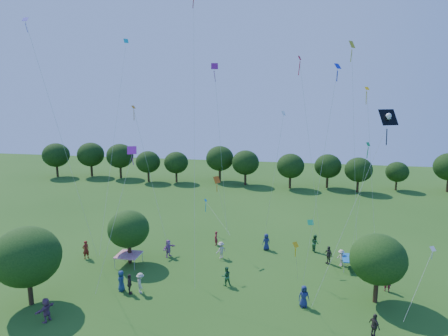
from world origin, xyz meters
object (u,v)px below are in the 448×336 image
near_tree_north (128,229)px  pirate_kite (387,121)px  red_high_kite (194,24)px  tent_blue (354,259)px  near_tree_east (378,259)px  near_tree_west (27,257)px  tent_red_stripe (129,255)px

near_tree_north → pirate_kite: bearing=-13.2°
pirate_kite → red_high_kite: (-15.17, 5.56, 7.69)m
near_tree_north → tent_blue: size_ratio=2.41×
near_tree_east → red_high_kite: size_ratio=0.21×
near_tree_west → near_tree_east: size_ratio=1.13×
near_tree_west → near_tree_east: bearing=11.2°
red_high_kite → pirate_kite: bearing=-20.1°
near_tree_north → red_high_kite: 19.95m
tent_blue → red_high_kite: bearing=-171.8°
pirate_kite → red_high_kite: 17.89m
near_tree_west → tent_red_stripe: (4.60, 8.26, -2.97)m
near_tree_north → pirate_kite: 25.06m
near_tree_west → pirate_kite: (26.37, 3.61, 10.58)m
near_tree_east → tent_blue: 6.58m
near_tree_west → red_high_kite: size_ratio=0.24×
red_high_kite → tent_red_stripe: bearing=-172.1°
tent_blue → red_high_kite: red_high_kite is taller
near_tree_north → near_tree_east: size_ratio=0.94×
tent_red_stripe → red_high_kite: (6.59, 0.91, 21.24)m
near_tree_west → near_tree_north: near_tree_west is taller
near_tree_west → tent_blue: (25.96, 11.31, -2.97)m
tent_blue → near_tree_east: bearing=-81.5°
tent_red_stripe → tent_blue: bearing=8.1°
near_tree_east → tent_red_stripe: (-22.25, 2.93, -2.61)m
tent_red_stripe → tent_blue: size_ratio=1.00×
tent_red_stripe → red_high_kite: bearing=7.9°
tent_red_stripe → red_high_kite: red_high_kite is taller
near_tree_north → red_high_kite: (6.70, 0.43, 18.79)m
pirate_kite → near_tree_west: bearing=-172.2°
near_tree_east → tent_red_stripe: 22.60m
near_tree_east → pirate_kite: 11.09m
near_tree_west → near_tree_north: bearing=62.8°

